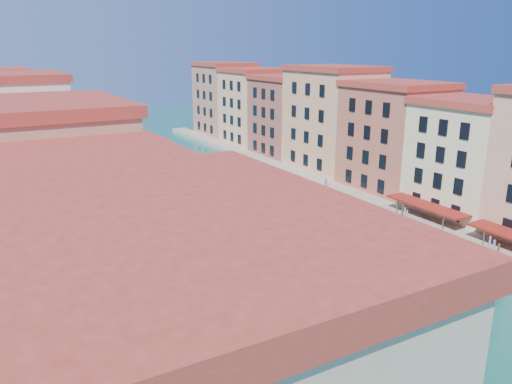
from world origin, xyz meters
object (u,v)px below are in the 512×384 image
at_px(vaporetto_far, 197,201).
at_px(gondola_fore, 334,299).
at_px(vaporetto_near, 289,317).
at_px(gondola_right, 474,265).

xyz_separation_m(vaporetto_far, gondola_fore, (0.20, -33.78, -1.09)).
xyz_separation_m(vaporetto_near, gondola_right, (25.51, 0.55, -1.03)).
distance_m(vaporetto_far, gondola_right, 40.19).
relative_size(vaporetto_near, gondola_fore, 1.87).
height_order(vaporetto_far, gondola_right, vaporetto_far).
bearing_deg(vaporetto_far, vaporetto_near, -101.79).
bearing_deg(vaporetto_far, gondola_right, -63.29).
distance_m(vaporetto_near, gondola_fore, 7.08).
relative_size(vaporetto_near, gondola_right, 2.06).
xyz_separation_m(vaporetto_near, vaporetto_far, (6.47, 35.93, 0.04)).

